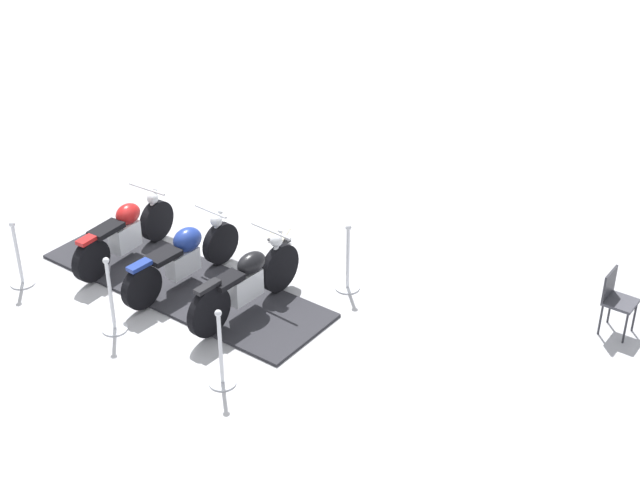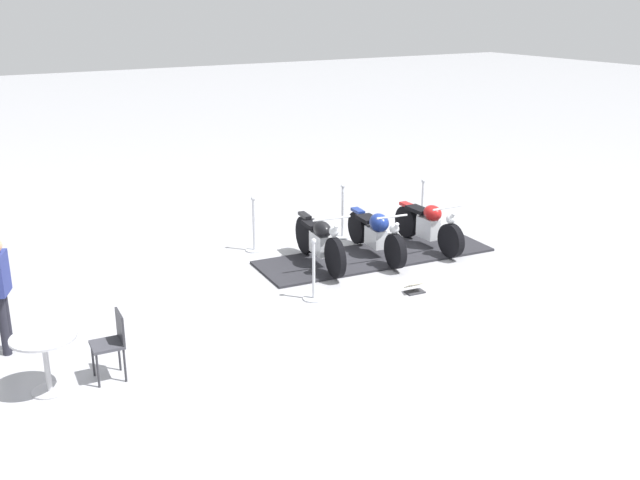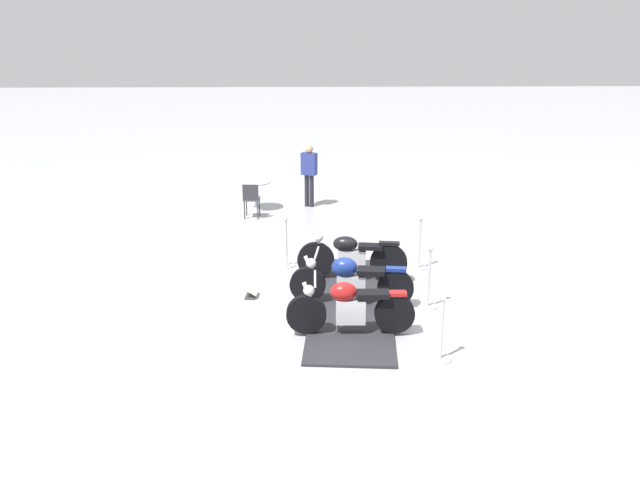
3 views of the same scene
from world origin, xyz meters
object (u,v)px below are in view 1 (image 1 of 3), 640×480
at_px(motorcycle_navy, 184,256).
at_px(cafe_chair_near_table, 616,298).
at_px(motorcycle_maroon, 125,232).
at_px(stanchion_left_rear, 20,266).
at_px(motorcycle_black, 247,281).
at_px(stanchion_left_mid, 112,308).
at_px(stanchion_right_front, 348,270).
at_px(stanchion_left_front, 221,361).
at_px(info_placard, 279,237).

distance_m(motorcycle_navy, cafe_chair_near_table, 5.99).
relative_size(motorcycle_maroon, stanchion_left_rear, 1.99).
relative_size(motorcycle_black, stanchion_left_mid, 1.87).
relative_size(motorcycle_black, stanchion_right_front, 2.02).
bearing_deg(cafe_chair_near_table, motorcycle_maroon, -159.08).
height_order(stanchion_right_front, cafe_chair_near_table, stanchion_right_front).
height_order(motorcycle_maroon, stanchion_left_front, stanchion_left_front).
height_order(stanchion_left_front, cafe_chair_near_table, stanchion_left_front).
distance_m(motorcycle_black, motorcycle_maroon, 2.38).
height_order(motorcycle_black, stanchion_left_mid, stanchion_left_mid).
distance_m(stanchion_left_front, stanchion_right_front, 2.72).
distance_m(motorcycle_navy, stanchion_left_front, 2.39).
relative_size(motorcycle_maroon, info_placard, 6.13).
distance_m(stanchion_left_mid, stanchion_left_rear, 1.94).
height_order(stanchion_left_front, stanchion_left_mid, stanchion_left_mid).
xyz_separation_m(motorcycle_black, cafe_chair_near_table, (2.23, -4.41, 0.02)).
bearing_deg(info_placard, motorcycle_maroon, -129.02).
xyz_separation_m(stanchion_left_rear, cafe_chair_near_table, (3.36, -7.65, 0.23)).
bearing_deg(stanchion_left_front, stanchion_left_rear, 85.40).
height_order(motorcycle_maroon, info_placard, motorcycle_maroon).
height_order(stanchion_left_rear, cafe_chair_near_table, stanchion_left_rear).
bearing_deg(motorcycle_maroon, stanchion_left_mid, -142.89).
height_order(stanchion_left_rear, info_placard, stanchion_left_rear).
distance_m(motorcycle_navy, stanchion_right_front, 2.36).
bearing_deg(stanchion_left_rear, motorcycle_black, -70.71).
relative_size(stanchion_left_rear, info_placard, 3.08).
relative_size(motorcycle_navy, stanchion_left_front, 1.99).
relative_size(stanchion_left_mid, stanchion_left_rear, 1.10).
distance_m(stanchion_left_mid, stanchion_right_front, 3.34).
distance_m(motorcycle_black, stanchion_left_mid, 1.83).
relative_size(stanchion_right_front, cafe_chair_near_table, 1.17).
xyz_separation_m(motorcycle_black, stanchion_right_front, (1.26, -0.86, -0.21)).
height_order(motorcycle_black, stanchion_right_front, motorcycle_black).
distance_m(stanchion_left_mid, cafe_chair_near_table, 6.71).
distance_m(stanchion_left_front, info_placard, 3.61).
bearing_deg(stanchion_left_front, stanchion_left_mid, 85.40).
distance_m(motorcycle_navy, motorcycle_maroon, 1.19).
bearing_deg(info_placard, cafe_chair_near_table, 8.46).
bearing_deg(stanchion_right_front, motorcycle_black, 145.79).
distance_m(stanchion_left_rear, info_placard, 3.91).
bearing_deg(motorcycle_navy, stanchion_left_mid, -177.44).
bearing_deg(motorcycle_black, cafe_chair_near_table, -55.96).
bearing_deg(motorcycle_navy, stanchion_left_rear, 128.14).
height_order(motorcycle_black, motorcycle_navy, motorcycle_black).
height_order(motorcycle_navy, stanchion_left_front, stanchion_left_front).
bearing_deg(motorcycle_maroon, stanchion_right_front, -70.50).
xyz_separation_m(motorcycle_black, motorcycle_navy, (0.10, 1.18, -0.02)).
distance_m(motorcycle_black, stanchion_right_front, 1.54).
bearing_deg(motorcycle_black, stanchion_left_rear, 116.53).
height_order(stanchion_left_front, stanchion_left_rear, stanchion_left_front).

